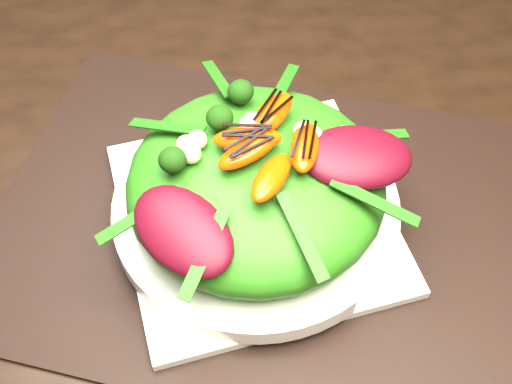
{
  "coord_description": "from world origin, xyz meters",
  "views": [
    {
      "loc": [
        -0.13,
        -0.32,
        1.3
      ],
      "look_at": [
        -0.12,
        0.06,
        0.8
      ],
      "focal_mm": 48.0,
      "sensor_mm": 36.0,
      "label": 1
    }
  ],
  "objects_px": {
    "plate_base": "(256,217)",
    "salad_bowl": "(256,208)",
    "dining_table": "(388,288)",
    "placemat": "(256,221)",
    "orange_segment": "(242,143)",
    "lettuce_mound": "(256,183)"
  },
  "relations": [
    {
      "from": "placemat",
      "to": "orange_segment",
      "type": "xyz_separation_m",
      "value": [
        -0.01,
        0.01,
        0.11
      ]
    },
    {
      "from": "placemat",
      "to": "plate_base",
      "type": "bearing_deg",
      "value": 90.0
    },
    {
      "from": "dining_table",
      "to": "orange_segment",
      "type": "xyz_separation_m",
      "value": [
        -0.14,
        0.07,
        0.13
      ]
    },
    {
      "from": "placemat",
      "to": "dining_table",
      "type": "bearing_deg",
      "value": -27.65
    },
    {
      "from": "plate_base",
      "to": "lettuce_mound",
      "type": "relative_size",
      "value": 1.06
    },
    {
      "from": "plate_base",
      "to": "orange_segment",
      "type": "relative_size",
      "value": 4.2
    },
    {
      "from": "placemat",
      "to": "lettuce_mound",
      "type": "relative_size",
      "value": 2.12
    },
    {
      "from": "dining_table",
      "to": "orange_segment",
      "type": "bearing_deg",
      "value": 152.29
    },
    {
      "from": "plate_base",
      "to": "lettuce_mound",
      "type": "distance_m",
      "value": 0.05
    },
    {
      "from": "salad_bowl",
      "to": "dining_table",
      "type": "bearing_deg",
      "value": -27.65
    },
    {
      "from": "plate_base",
      "to": "salad_bowl",
      "type": "xyz_separation_m",
      "value": [
        -0.0,
        0.0,
        0.01
      ]
    },
    {
      "from": "lettuce_mound",
      "to": "orange_segment",
      "type": "height_order",
      "value": "orange_segment"
    },
    {
      "from": "orange_segment",
      "to": "salad_bowl",
      "type": "bearing_deg",
      "value": -28.39
    },
    {
      "from": "plate_base",
      "to": "lettuce_mound",
      "type": "height_order",
      "value": "lettuce_mound"
    },
    {
      "from": "dining_table",
      "to": "lettuce_mound",
      "type": "height_order",
      "value": "dining_table"
    },
    {
      "from": "dining_table",
      "to": "placemat",
      "type": "bearing_deg",
      "value": 152.35
    },
    {
      "from": "lettuce_mound",
      "to": "dining_table",
      "type": "bearing_deg",
      "value": -27.65
    },
    {
      "from": "lettuce_mound",
      "to": "orange_segment",
      "type": "relative_size",
      "value": 3.97
    },
    {
      "from": "orange_segment",
      "to": "dining_table",
      "type": "bearing_deg",
      "value": -27.71
    },
    {
      "from": "dining_table",
      "to": "plate_base",
      "type": "bearing_deg",
      "value": 152.35
    },
    {
      "from": "dining_table",
      "to": "lettuce_mound",
      "type": "bearing_deg",
      "value": 152.35
    },
    {
      "from": "plate_base",
      "to": "salad_bowl",
      "type": "relative_size",
      "value": 0.92
    }
  ]
}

